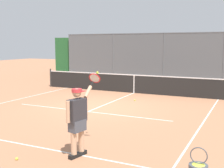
# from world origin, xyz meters

# --- Properties ---
(ground_plane) EXTENTS (60.00, 60.00, 0.00)m
(ground_plane) POSITION_xyz_m (0.00, 0.00, 0.00)
(ground_plane) COLOR #B27551
(court_line_markings) EXTENTS (8.35, 8.60, 0.01)m
(court_line_markings) POSITION_xyz_m (0.00, 1.32, 0.00)
(court_line_markings) COLOR white
(court_line_markings) RESTS_ON ground
(fence_backdrop) EXTENTS (18.24, 1.37, 3.28)m
(fence_backdrop) POSITION_xyz_m (-0.00, -9.83, 1.50)
(fence_backdrop) COLOR #565B60
(fence_backdrop) RESTS_ON ground
(tennis_net) EXTENTS (10.72, 0.09, 1.07)m
(tennis_net) POSITION_xyz_m (0.00, -3.76, 0.49)
(tennis_net) COLOR #2D2D2D
(tennis_net) RESTS_ON ground
(tennis_player) EXTENTS (0.32, 1.36, 1.85)m
(tennis_player) POSITION_xyz_m (-2.04, 4.88, 0.90)
(tennis_player) COLOR black
(tennis_player) RESTS_ON ground
(tennis_ball_near_net) EXTENTS (0.07, 0.07, 0.07)m
(tennis_ball_near_net) POSITION_xyz_m (-0.82, -1.77, 0.03)
(tennis_ball_near_net) COLOR #C1D138
(tennis_ball_near_net) RESTS_ON ground
(tennis_ball_near_baseline) EXTENTS (0.07, 0.07, 0.07)m
(tennis_ball_near_baseline) POSITION_xyz_m (-0.95, 5.66, 0.03)
(tennis_ball_near_baseline) COLOR #D6E042
(tennis_ball_near_baseline) RESTS_ON ground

